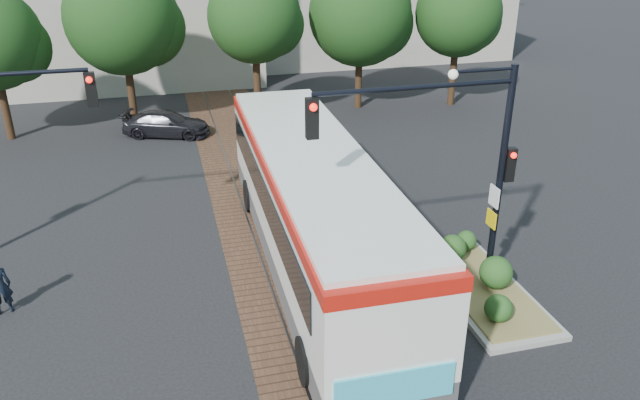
# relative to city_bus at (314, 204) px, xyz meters

# --- Properties ---
(ground) EXTENTS (120.00, 120.00, 0.00)m
(ground) POSITION_rel_city_bus_xyz_m (-0.72, -1.50, -2.00)
(ground) COLOR black
(ground) RESTS_ON ground
(trackbed) EXTENTS (3.60, 40.00, 0.02)m
(trackbed) POSITION_rel_city_bus_xyz_m (-0.72, 2.50, -1.99)
(trackbed) COLOR #503524
(trackbed) RESTS_ON ground
(tree_row) EXTENTS (26.40, 5.60, 7.67)m
(tree_row) POSITION_rel_city_bus_xyz_m (0.49, 14.92, 2.85)
(tree_row) COLOR #382314
(tree_row) RESTS_ON ground
(warehouses) EXTENTS (40.00, 13.00, 8.00)m
(warehouses) POSITION_rel_city_bus_xyz_m (-1.25, 27.25, 1.82)
(warehouses) COLOR #ADA899
(warehouses) RESTS_ON ground
(city_bus) EXTENTS (3.10, 13.45, 3.58)m
(city_bus) POSITION_rel_city_bus_xyz_m (0.00, 0.00, 0.00)
(city_bus) COLOR #444446
(city_bus) RESTS_ON ground
(traffic_island) EXTENTS (2.20, 5.20, 1.13)m
(traffic_island) POSITION_rel_city_bus_xyz_m (4.10, -2.40, -1.67)
(traffic_island) COLOR gray
(traffic_island) RESTS_ON ground
(signal_pole_main) EXTENTS (5.49, 0.46, 6.00)m
(signal_pole_main) POSITION_rel_city_bus_xyz_m (3.14, -2.31, 2.16)
(signal_pole_main) COLOR black
(signal_pole_main) RESTS_ON ground
(parked_car) EXTENTS (4.28, 2.81, 1.15)m
(parked_car) POSITION_rel_city_bus_xyz_m (-3.76, 13.12, -1.42)
(parked_car) COLOR black
(parked_car) RESTS_ON ground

